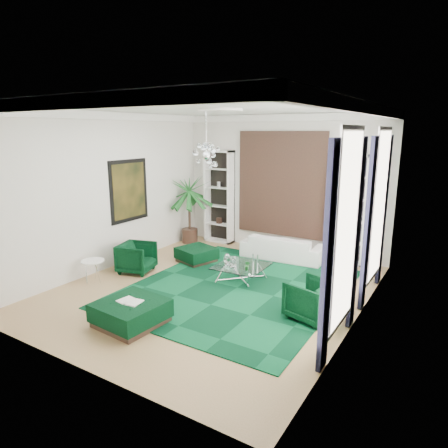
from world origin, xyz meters
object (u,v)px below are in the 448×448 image
Objects in this scene: sofa at (283,247)px; side_table at (93,271)px; armchair_left at (137,258)px; armchair_right at (312,300)px; palm at (189,201)px; coffee_table at (241,273)px; ottoman_side at (196,255)px; ottoman_front at (131,313)px.

sofa is 4.25× the size of side_table.
armchair_left is at bearing 43.39° from sofa.
armchair_right is 0.31× the size of palm.
sofa is 2.02m from coffee_table.
armchair_right is at bearing 118.33° from sofa.
armchair_left is 0.73× the size of coffee_table.
ottoman_side is 1.66× the size of side_table.
coffee_table is at bearing 32.62° from side_table.
ottoman_front is 5.48m from palm.
sofa is 3.50m from armchair_right.
side_table is at bearing -88.50° from palm.
armchair_right reaches higher than ottoman_front.
armchair_right reaches higher than sofa.
armchair_left is at bearing -162.06° from coffee_table.
armchair_left reaches higher than ottoman_side.
armchair_right is at bearing 35.67° from ottoman_front.
ottoman_front is at bearing -154.57° from armchair_left.
sofa is 2.76× the size of armchair_left.
ottoman_side is (-1.67, 0.58, 0.00)m from coffee_table.
sofa is 2.55× the size of ottoman_side.
palm is (-2.29, 4.86, 1.09)m from ottoman_front.
ottoman_front is at bearing -25.63° from side_table.
coffee_table is (-0.15, -2.00, -0.13)m from sofa.
armchair_left is at bearing 131.47° from ottoman_front.
ottoman_front is at bearing 77.20° from sofa.
side_table is at bearing 154.37° from ottoman_front.
side_table is (-2.98, -3.81, -0.07)m from sofa.
palm is (-0.47, 2.79, 0.94)m from armchair_left.
side_table is 0.20× the size of palm.
coffee_table is (2.46, 0.80, -0.17)m from armchair_left.
armchair_left is 2.99m from palm.
ottoman_side is at bearing 106.75° from ottoman_front.
ottoman_side is 2.66m from side_table.
armchair_right is 2.23m from coffee_table.
sofa is at bearing -59.05° from armchair_left.
armchair_right is 0.74× the size of coffee_table.
armchair_right reaches higher than ottoman_side.
coffee_table is 3.72m from palm.
armchair_left is 1.54× the size of side_table.
palm reaches higher than side_table.
palm is (-4.93, 2.96, 0.94)m from armchair_right.
armchair_left is 4.47m from armchair_right.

